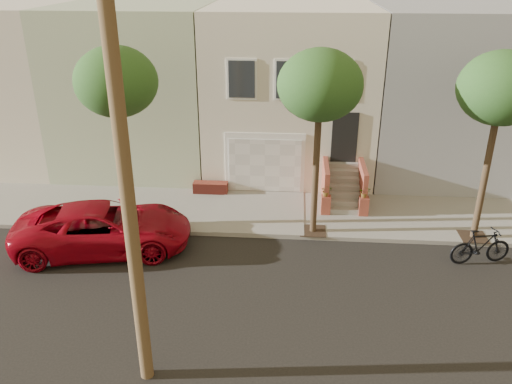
{
  "coord_description": "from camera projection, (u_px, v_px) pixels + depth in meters",
  "views": [
    {
      "loc": [
        0.24,
        -12.24,
        8.85
      ],
      "look_at": [
        -0.94,
        3.0,
        1.98
      ],
      "focal_mm": 36.31,
      "sensor_mm": 36.0,
      "label": 1
    }
  ],
  "objects": [
    {
      "name": "tree_right",
      "position": [
        502.0,
        90.0,
        15.71
      ],
      "size": [
        2.7,
        2.57,
        6.3
      ],
      "color": "#2D2116",
      "rests_on": "sidewalk"
    },
    {
      "name": "ground",
      "position": [
        280.0,
        299.0,
        14.78
      ],
      "size": [
        90.0,
        90.0,
        0.0
      ],
      "primitive_type": "plane",
      "color": "black",
      "rests_on": "ground"
    },
    {
      "name": "sidewalk",
      "position": [
        285.0,
        213.0,
        19.61
      ],
      "size": [
        40.0,
        3.7,
        0.15
      ],
      "primitive_type": "cube",
      "color": "gray",
      "rests_on": "ground"
    },
    {
      "name": "pickup_truck",
      "position": [
        104.0,
        228.0,
        17.04
      ],
      "size": [
        6.08,
        3.66,
        1.58
      ],
      "primitive_type": "imported",
      "rotation": [
        0.0,
        0.0,
        1.76
      ],
      "color": "maroon",
      "rests_on": "ground"
    },
    {
      "name": "tree_left",
      "position": [
        116.0,
        83.0,
        16.56
      ],
      "size": [
        2.7,
        2.57,
        6.3
      ],
      "color": "#2D2116",
      "rests_on": "sidewalk"
    },
    {
      "name": "house_row",
      "position": [
        290.0,
        86.0,
        23.46
      ],
      "size": [
        33.1,
        11.7,
        7.0
      ],
      "color": "beige",
      "rests_on": "sidewalk"
    },
    {
      "name": "motorcycle",
      "position": [
        481.0,
        246.0,
        16.31
      ],
      "size": [
        2.06,
        0.96,
        1.19
      ],
      "primitive_type": "imported",
      "rotation": [
        0.0,
        0.0,
        1.78
      ],
      "color": "black",
      "rests_on": "ground"
    },
    {
      "name": "tree_mid",
      "position": [
        320.0,
        86.0,
        16.1
      ],
      "size": [
        2.7,
        2.57,
        6.3
      ],
      "color": "#2D2116",
      "rests_on": "sidewalk"
    }
  ]
}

